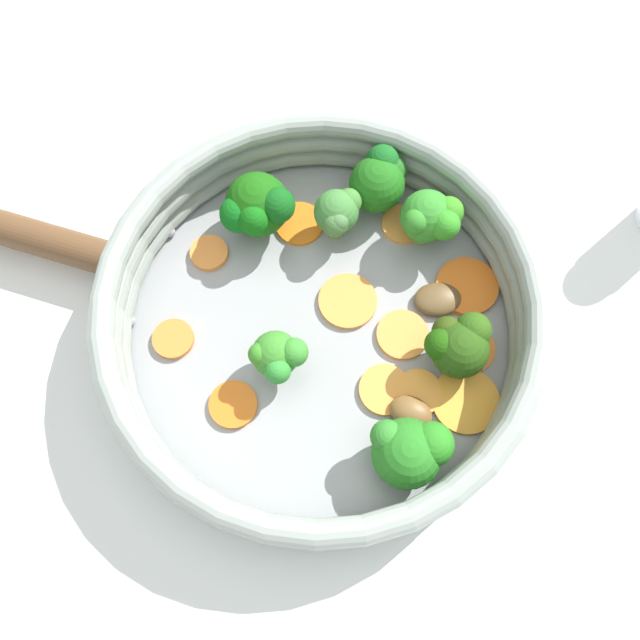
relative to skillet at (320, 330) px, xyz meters
name	(u,v)px	position (x,y,z in m)	size (l,w,h in m)	color
ground_plane	(320,333)	(0.00, 0.00, -0.01)	(4.00, 4.00, 0.00)	white
skillet	(320,330)	(0.00, 0.00, 0.00)	(0.29, 0.29, 0.01)	#939699
skillet_rim_wall	(320,314)	(0.00, 0.00, 0.03)	(0.31, 0.31, 0.05)	#909B92
skillet_rivet_left	(169,231)	(0.14, 0.03, 0.01)	(0.01, 0.01, 0.01)	#97919D
skillet_rivet_right	(129,321)	(0.10, 0.10, 0.01)	(0.01, 0.01, 0.01)	#939396
carrot_slice_0	(469,348)	(-0.09, -0.07, 0.01)	(0.04, 0.04, 0.00)	orange
carrot_slice_1	(402,335)	(-0.05, -0.04, 0.01)	(0.04, 0.04, 0.00)	#F9913D
carrot_slice_2	(299,224)	(0.07, -0.05, 0.01)	(0.04, 0.04, 0.00)	orange
carrot_slice_3	(209,253)	(0.10, 0.02, 0.01)	(0.03, 0.03, 0.01)	orange
carrot_slice_4	(418,392)	(-0.08, -0.02, 0.01)	(0.03, 0.03, 0.00)	orange
carrot_slice_5	(173,339)	(0.07, 0.08, 0.01)	(0.03, 0.03, 0.01)	orange
carrot_slice_6	(232,404)	(0.00, 0.08, 0.01)	(0.03, 0.03, 0.00)	orange
carrot_slice_7	(465,401)	(-0.11, -0.03, 0.01)	(0.05, 0.05, 0.00)	orange
carrot_slice_8	(347,301)	(0.00, -0.03, 0.01)	(0.04, 0.04, 0.00)	orange
carrot_slice_9	(403,224)	(0.02, -0.10, 0.01)	(0.03, 0.03, 0.00)	#F99840
carrot_slice_10	(385,390)	(-0.07, 0.00, 0.01)	(0.04, 0.04, 0.00)	#EF973D
carrot_slice_11	(467,287)	(-0.05, -0.10, 0.01)	(0.05, 0.05, 0.01)	orange
broccoli_floret_0	(432,219)	(0.00, -0.11, 0.04)	(0.04, 0.05, 0.05)	#6D9649
broccoli_floret_1	(410,450)	(-0.11, 0.02, 0.03)	(0.05, 0.05, 0.05)	#6C995C
broccoli_floret_2	(380,177)	(0.05, -0.11, 0.04)	(0.04, 0.05, 0.05)	#8AAC61
broccoli_floret_3	(257,207)	(0.09, -0.02, 0.04)	(0.05, 0.05, 0.05)	#87A868
broccoli_floret_4	(279,358)	(0.00, 0.04, 0.03)	(0.03, 0.04, 0.04)	#7EB766
broccoli_floret_5	(338,213)	(0.05, -0.06, 0.04)	(0.03, 0.04, 0.05)	#7E954C
broccoli_floret_6	(458,344)	(-0.08, -0.05, 0.03)	(0.04, 0.05, 0.05)	#76985F
mushroom_piece_0	(438,299)	(-0.05, -0.08, 0.01)	(0.03, 0.03, 0.01)	brown
mushroom_piece_1	(410,413)	(-0.09, 0.00, 0.01)	(0.03, 0.02, 0.01)	brown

